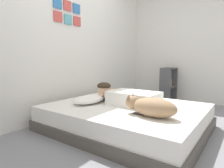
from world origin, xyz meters
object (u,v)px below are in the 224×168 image
(coffee_cup, at_px, (106,98))
(pillow, at_px, (89,99))
(bookshelf, at_px, (168,85))
(person_lying, at_px, (125,96))
(bed, at_px, (125,117))
(cell_phone, at_px, (139,114))
(dog, at_px, (151,107))

(coffee_cup, bearing_deg, pillow, 164.91)
(pillow, height_order, coffee_cup, pillow)
(pillow, distance_m, bookshelf, 2.16)
(pillow, xyz_separation_m, bookshelf, (2.13, -0.35, 0.01))
(pillow, height_order, person_lying, person_lying)
(bed, height_order, pillow, pillow)
(person_lying, distance_m, coffee_cup, 0.35)
(coffee_cup, bearing_deg, bookshelf, -8.36)
(bed, bearing_deg, cell_phone, -128.68)
(bookshelf, bearing_deg, coffee_cup, 171.64)
(pillow, xyz_separation_m, person_lying, (0.26, -0.42, 0.05))
(bookshelf, bearing_deg, pillow, 170.74)
(pillow, bearing_deg, person_lying, -58.16)
(pillow, height_order, bookshelf, bookshelf)
(dog, distance_m, cell_phone, 0.17)
(bed, xyz_separation_m, bookshelf, (1.94, 0.12, 0.22))
(bed, relative_size, bookshelf, 2.60)
(pillow, relative_size, bookshelf, 0.69)
(cell_phone, bearing_deg, bed, 51.32)
(pillow, bearing_deg, dog, -95.04)
(bookshelf, bearing_deg, dog, -164.68)
(pillow, bearing_deg, coffee_cup, -15.09)
(bed, bearing_deg, bookshelf, 3.48)
(bed, xyz_separation_m, person_lying, (0.06, 0.05, 0.27))
(dog, xyz_separation_m, cell_phone, (0.00, 0.14, -0.10))
(coffee_cup, bearing_deg, dog, -112.50)
(pillow, relative_size, dog, 0.90)
(person_lying, bearing_deg, cell_phone, -130.64)
(dog, height_order, bookshelf, bookshelf)
(person_lying, relative_size, bookshelf, 1.23)
(bed, height_order, person_lying, person_lying)
(bed, xyz_separation_m, dog, (-0.28, -0.49, 0.26))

